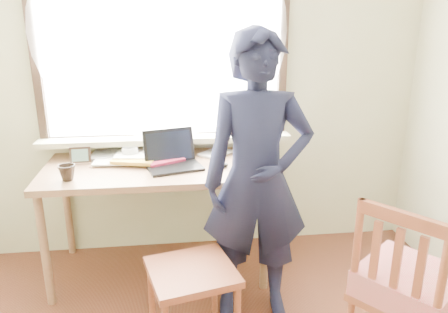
{
  "coord_description": "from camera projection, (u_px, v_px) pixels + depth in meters",
  "views": [
    {
      "loc": [
        -0.15,
        -1.25,
        1.81
      ],
      "look_at": [
        0.12,
        0.95,
        1.09
      ],
      "focal_mm": 35.0,
      "sensor_mm": 36.0,
      "label": 1
    }
  ],
  "objects": [
    {
      "name": "laptop",
      "position": [
        172.0,
        158.0,
        2.98
      ],
      "size": [
        0.42,
        0.37,
        0.24
      ],
      "color": "black",
      "rests_on": "desk"
    },
    {
      "name": "work_chair",
      "position": [
        192.0,
        280.0,
        2.44
      ],
      "size": [
        0.55,
        0.54,
        0.47
      ],
      "color": "brown",
      "rests_on": "ground"
    },
    {
      "name": "book_a",
      "position": [
        92.0,
        154.0,
        3.21
      ],
      "size": [
        0.22,
        0.29,
        0.03
      ],
      "primitive_type": "imported",
      "rotation": [
        0.0,
        0.0,
        -0.09
      ],
      "color": "white",
      "rests_on": "desk"
    },
    {
      "name": "mug_dark",
      "position": [
        67.0,
        173.0,
        2.73
      ],
      "size": [
        0.11,
        0.11,
        0.1
      ],
      "primitive_type": "imported",
      "rotation": [
        0.0,
        0.0,
        0.04
      ],
      "color": "black",
      "rests_on": "desk"
    },
    {
      "name": "room_shell",
      "position": [
        210.0,
        70.0,
        1.44
      ],
      "size": [
        3.52,
        4.02,
        2.61
      ],
      "color": "beige",
      "rests_on": "ground"
    },
    {
      "name": "mug_white",
      "position": [
        130.0,
        153.0,
        3.12
      ],
      "size": [
        0.15,
        0.15,
        0.09
      ],
      "primitive_type": "imported",
      "rotation": [
        0.0,
        0.0,
        0.43
      ],
      "color": "white",
      "rests_on": "desk"
    },
    {
      "name": "picture_frame",
      "position": [
        80.0,
        156.0,
        3.03
      ],
      "size": [
        0.14,
        0.02,
        0.11
      ],
      "color": "black",
      "rests_on": "desk"
    },
    {
      "name": "person",
      "position": [
        257.0,
        181.0,
        2.57
      ],
      "size": [
        0.67,
        0.47,
        1.76
      ],
      "primitive_type": "imported",
      "rotation": [
        0.0,
        0.0,
        -0.07
      ],
      "color": "black",
      "rests_on": "ground"
    },
    {
      "name": "side_chair",
      "position": [
        407.0,
        286.0,
        2.18
      ],
      "size": [
        0.63,
        0.63,
        0.99
      ],
      "color": "brown",
      "rests_on": "ground"
    },
    {
      "name": "desk_clutter",
      "position": [
        133.0,
        156.0,
        3.15
      ],
      "size": [
        0.74,
        0.48,
        0.05
      ],
      "color": "white",
      "rests_on": "desk"
    },
    {
      "name": "mouse",
      "position": [
        222.0,
        165.0,
        2.97
      ],
      "size": [
        0.09,
        0.06,
        0.03
      ],
      "primitive_type": "ellipsoid",
      "color": "black",
      "rests_on": "desk"
    },
    {
      "name": "book_b",
      "position": [
        207.0,
        151.0,
        3.3
      ],
      "size": [
        0.29,
        0.29,
        0.02
      ],
      "primitive_type": "imported",
      "rotation": [
        0.0,
        0.0,
        -0.77
      ],
      "color": "white",
      "rests_on": "desk"
    },
    {
      "name": "desk",
      "position": [
        157.0,
        177.0,
        3.04
      ],
      "size": [
        1.53,
        0.76,
        0.82
      ],
      "color": "#8D6646",
      "rests_on": "ground"
    }
  ]
}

